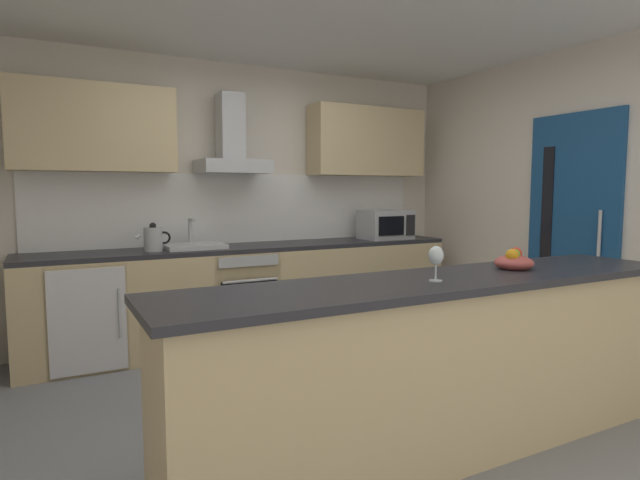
# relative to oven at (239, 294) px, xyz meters

# --- Properties ---
(ground) EXTENTS (5.50, 4.95, 0.02)m
(ground) POSITION_rel_oven_xyz_m (0.17, -1.63, -0.47)
(ground) COLOR gray
(wall_back) EXTENTS (5.50, 0.12, 2.60)m
(wall_back) POSITION_rel_oven_xyz_m (0.17, 0.41, 0.84)
(wall_back) COLOR silver
(wall_back) RESTS_ON ground
(wall_right) EXTENTS (0.12, 4.95, 2.60)m
(wall_right) POSITION_rel_oven_xyz_m (2.48, -1.63, 0.84)
(wall_right) COLOR silver
(wall_right) RESTS_ON ground
(backsplash_tile) EXTENTS (3.82, 0.02, 0.66)m
(backsplash_tile) POSITION_rel_oven_xyz_m (0.17, 0.33, 0.77)
(backsplash_tile) COLOR white
(counter_back) EXTENTS (3.96, 0.60, 0.90)m
(counter_back) POSITION_rel_oven_xyz_m (0.17, 0.03, -0.01)
(counter_back) COLOR #D1B784
(counter_back) RESTS_ON ground
(counter_island) EXTENTS (3.07, 0.64, 0.95)m
(counter_island) POSITION_rel_oven_xyz_m (0.29, -2.41, 0.02)
(counter_island) COLOR #D1B784
(counter_island) RESTS_ON ground
(upper_cabinets) EXTENTS (3.90, 0.32, 0.70)m
(upper_cabinets) POSITION_rel_oven_xyz_m (0.17, 0.18, 1.45)
(upper_cabinets) COLOR #D1B784
(side_door) EXTENTS (0.08, 0.85, 2.05)m
(side_door) POSITION_rel_oven_xyz_m (2.41, -1.61, 0.57)
(side_door) COLOR navy
(side_door) RESTS_ON ground
(oven) EXTENTS (0.60, 0.62, 0.80)m
(oven) POSITION_rel_oven_xyz_m (0.00, 0.00, 0.00)
(oven) COLOR slate
(oven) RESTS_ON ground
(refrigerator) EXTENTS (0.58, 0.60, 0.85)m
(refrigerator) POSITION_rel_oven_xyz_m (-1.28, -0.00, -0.03)
(refrigerator) COLOR white
(refrigerator) RESTS_ON ground
(microwave) EXTENTS (0.50, 0.38, 0.30)m
(microwave) POSITION_rel_oven_xyz_m (1.60, -0.03, 0.59)
(microwave) COLOR #B7BABC
(microwave) RESTS_ON counter_back
(sink) EXTENTS (0.50, 0.40, 0.26)m
(sink) POSITION_rel_oven_xyz_m (-0.40, 0.01, 0.47)
(sink) COLOR silver
(sink) RESTS_ON counter_back
(kettle) EXTENTS (0.29, 0.15, 0.24)m
(kettle) POSITION_rel_oven_xyz_m (-0.74, -0.03, 0.55)
(kettle) COLOR #B7BABC
(kettle) RESTS_ON counter_back
(range_hood) EXTENTS (0.62, 0.45, 0.72)m
(range_hood) POSITION_rel_oven_xyz_m (0.00, 0.13, 1.33)
(range_hood) COLOR #B7BABC
(wine_glass) EXTENTS (0.08, 0.08, 0.18)m
(wine_glass) POSITION_rel_oven_xyz_m (0.18, -2.48, 0.62)
(wine_glass) COLOR silver
(wine_glass) RESTS_ON counter_island
(fruit_bowl) EXTENTS (0.22, 0.22, 0.13)m
(fruit_bowl) POSITION_rel_oven_xyz_m (0.85, -2.37, 0.54)
(fruit_bowl) COLOR #B24C47
(fruit_bowl) RESTS_ON counter_island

